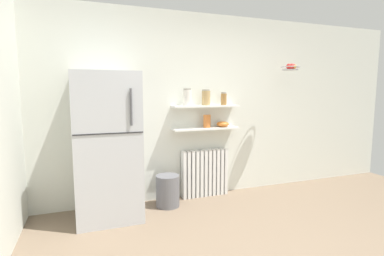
{
  "coord_description": "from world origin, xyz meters",
  "views": [
    {
      "loc": [
        -1.5,
        -1.91,
        1.51
      ],
      "look_at": [
        -0.21,
        1.6,
        1.05
      ],
      "focal_mm": 27.45,
      "sensor_mm": 36.0,
      "label": 1
    }
  ],
  "objects_px": {
    "refrigerator": "(107,146)",
    "vase": "(207,121)",
    "storage_jar_1": "(206,98)",
    "shelf_bowl": "(223,124)",
    "storage_jar_2": "(224,99)",
    "trash_bin": "(168,191)",
    "radiator": "(205,173)",
    "hanging_fruit_basket": "(291,67)",
    "storage_jar_0": "(187,97)"
  },
  "relations": [
    {
      "from": "radiator",
      "to": "trash_bin",
      "type": "distance_m",
      "value": 0.66
    },
    {
      "from": "refrigerator",
      "to": "shelf_bowl",
      "type": "xyz_separation_m",
      "value": [
        1.63,
        0.24,
        0.18
      ]
    },
    {
      "from": "radiator",
      "to": "storage_jar_2",
      "type": "xyz_separation_m",
      "value": [
        0.28,
        -0.03,
        1.07
      ]
    },
    {
      "from": "hanging_fruit_basket",
      "to": "storage_jar_1",
      "type": "bearing_deg",
      "value": 168.12
    },
    {
      "from": "radiator",
      "to": "storage_jar_1",
      "type": "height_order",
      "value": "storage_jar_1"
    },
    {
      "from": "storage_jar_0",
      "to": "storage_jar_1",
      "type": "relative_size",
      "value": 1.06
    },
    {
      "from": "refrigerator",
      "to": "hanging_fruit_basket",
      "type": "relative_size",
      "value": 6.2
    },
    {
      "from": "vase",
      "to": "shelf_bowl",
      "type": "distance_m",
      "value": 0.25
    },
    {
      "from": "storage_jar_0",
      "to": "hanging_fruit_basket",
      "type": "bearing_deg",
      "value": -9.74
    },
    {
      "from": "refrigerator",
      "to": "storage_jar_2",
      "type": "height_order",
      "value": "refrigerator"
    },
    {
      "from": "storage_jar_0",
      "to": "vase",
      "type": "bearing_deg",
      "value": 0.0
    },
    {
      "from": "storage_jar_0",
      "to": "storage_jar_2",
      "type": "xyz_separation_m",
      "value": [
        0.55,
        0.0,
        -0.02
      ]
    },
    {
      "from": "radiator",
      "to": "storage_jar_2",
      "type": "bearing_deg",
      "value": -6.22
    },
    {
      "from": "radiator",
      "to": "storage_jar_0",
      "type": "height_order",
      "value": "storage_jar_0"
    },
    {
      "from": "hanging_fruit_basket",
      "to": "trash_bin",
      "type": "bearing_deg",
      "value": 177.2
    },
    {
      "from": "vase",
      "to": "shelf_bowl",
      "type": "xyz_separation_m",
      "value": [
        0.25,
        0.0,
        -0.05
      ]
    },
    {
      "from": "shelf_bowl",
      "to": "vase",
      "type": "bearing_deg",
      "value": 180.0
    },
    {
      "from": "radiator",
      "to": "storage_jar_1",
      "type": "bearing_deg",
      "value": -90.0
    },
    {
      "from": "refrigerator",
      "to": "storage_jar_1",
      "type": "xyz_separation_m",
      "value": [
        1.37,
        0.24,
        0.56
      ]
    },
    {
      "from": "radiator",
      "to": "hanging_fruit_basket",
      "type": "bearing_deg",
      "value": -13.23
    },
    {
      "from": "storage_jar_2",
      "to": "vase",
      "type": "distance_m",
      "value": 0.41
    },
    {
      "from": "refrigerator",
      "to": "radiator",
      "type": "bearing_deg",
      "value": 11.19
    },
    {
      "from": "storage_jar_1",
      "to": "shelf_bowl",
      "type": "xyz_separation_m",
      "value": [
        0.27,
        0.0,
        -0.38
      ]
    },
    {
      "from": "storage_jar_0",
      "to": "hanging_fruit_basket",
      "type": "height_order",
      "value": "hanging_fruit_basket"
    },
    {
      "from": "storage_jar_1",
      "to": "shelf_bowl",
      "type": "relative_size",
      "value": 1.23
    },
    {
      "from": "storage_jar_0",
      "to": "storage_jar_1",
      "type": "height_order",
      "value": "storage_jar_0"
    },
    {
      "from": "vase",
      "to": "storage_jar_1",
      "type": "bearing_deg",
      "value": 180.0
    },
    {
      "from": "storage_jar_0",
      "to": "storage_jar_2",
      "type": "relative_size",
      "value": 1.27
    },
    {
      "from": "storage_jar_2",
      "to": "trash_bin",
      "type": "distance_m",
      "value": 1.51
    },
    {
      "from": "vase",
      "to": "hanging_fruit_basket",
      "type": "height_order",
      "value": "hanging_fruit_basket"
    },
    {
      "from": "storage_jar_2",
      "to": "hanging_fruit_basket",
      "type": "distance_m",
      "value": 1.07
    },
    {
      "from": "shelf_bowl",
      "to": "trash_bin",
      "type": "bearing_deg",
      "value": -169.26
    },
    {
      "from": "trash_bin",
      "to": "radiator",
      "type": "bearing_deg",
      "value": 17.78
    },
    {
      "from": "storage_jar_0",
      "to": "storage_jar_1",
      "type": "xyz_separation_m",
      "value": [
        0.28,
        0.0,
        -0.01
      ]
    },
    {
      "from": "refrigerator",
      "to": "storage_jar_1",
      "type": "relative_size",
      "value": 7.91
    },
    {
      "from": "storage_jar_1",
      "to": "hanging_fruit_basket",
      "type": "bearing_deg",
      "value": -11.88
    },
    {
      "from": "storage_jar_1",
      "to": "trash_bin",
      "type": "relative_size",
      "value": 0.53
    },
    {
      "from": "refrigerator",
      "to": "hanging_fruit_basket",
      "type": "xyz_separation_m",
      "value": [
        2.58,
        -0.02,
        0.99
      ]
    },
    {
      "from": "vase",
      "to": "trash_bin",
      "type": "xyz_separation_m",
      "value": [
        -0.63,
        -0.17,
        -0.89
      ]
    },
    {
      "from": "trash_bin",
      "to": "hanging_fruit_basket",
      "type": "bearing_deg",
      "value": -2.8
    },
    {
      "from": "storage_jar_1",
      "to": "shelf_bowl",
      "type": "height_order",
      "value": "storage_jar_1"
    },
    {
      "from": "refrigerator",
      "to": "vase",
      "type": "xyz_separation_m",
      "value": [
        1.39,
        0.24,
        0.23
      ]
    },
    {
      "from": "radiator",
      "to": "storage_jar_1",
      "type": "distance_m",
      "value": 1.09
    },
    {
      "from": "refrigerator",
      "to": "vase",
      "type": "distance_m",
      "value": 1.43
    },
    {
      "from": "trash_bin",
      "to": "hanging_fruit_basket",
      "type": "xyz_separation_m",
      "value": [
        1.83,
        -0.09,
        1.66
      ]
    },
    {
      "from": "storage_jar_1",
      "to": "shelf_bowl",
      "type": "bearing_deg",
      "value": 0.0
    },
    {
      "from": "storage_jar_2",
      "to": "radiator",
      "type": "bearing_deg",
      "value": 173.78
    },
    {
      "from": "storage_jar_2",
      "to": "shelf_bowl",
      "type": "xyz_separation_m",
      "value": [
        -0.01,
        0.0,
        -0.37
      ]
    },
    {
      "from": "storage_jar_1",
      "to": "storage_jar_2",
      "type": "bearing_deg",
      "value": 0.0
    },
    {
      "from": "storage_jar_2",
      "to": "trash_bin",
      "type": "bearing_deg",
      "value": -169.38
    }
  ]
}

